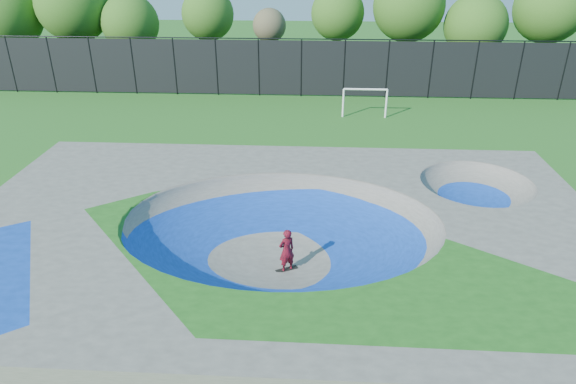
% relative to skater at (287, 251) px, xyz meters
% --- Properties ---
extents(ground, '(120.00, 120.00, 0.00)m').
position_rel_skater_xyz_m(ground, '(-0.24, 0.78, -0.79)').
color(ground, '#1E5A19').
rests_on(ground, ground).
extents(skate_deck, '(22.00, 14.00, 1.50)m').
position_rel_skater_xyz_m(skate_deck, '(-0.24, 0.78, -0.04)').
color(skate_deck, gray).
rests_on(skate_deck, ground).
extents(skater, '(0.69, 0.62, 1.58)m').
position_rel_skater_xyz_m(skater, '(0.00, 0.00, 0.00)').
color(skater, '#AC0D24').
rests_on(skater, ground).
extents(skateboard, '(0.79, 0.56, 0.05)m').
position_rel_skater_xyz_m(skateboard, '(-0.00, 0.00, -0.76)').
color(skateboard, black).
rests_on(skateboard, ground).
extents(soccer_goal, '(2.80, 0.12, 1.85)m').
position_rel_skater_xyz_m(soccer_goal, '(3.90, 17.08, 0.49)').
color(soccer_goal, white).
rests_on(soccer_goal, ground).
extents(fence, '(48.09, 0.09, 4.04)m').
position_rel_skater_xyz_m(fence, '(-0.24, 21.78, 1.31)').
color(fence, black).
rests_on(fence, ground).
extents(treeline, '(51.90, 6.22, 8.41)m').
position_rel_skater_xyz_m(treeline, '(-2.03, 27.03, 4.29)').
color(treeline, '#473023').
rests_on(treeline, ground).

